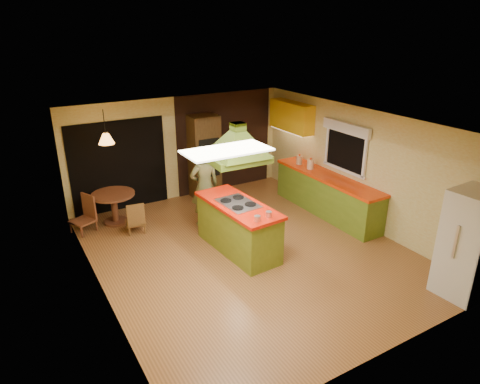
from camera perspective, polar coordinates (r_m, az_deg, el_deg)
ground at (r=8.35m, az=1.13°, el=-7.84°), size 6.50×6.50×0.00m
room_walls at (r=7.81m, az=1.19°, el=0.15°), size 5.50×6.50×6.50m
ceiling_plane at (r=7.44m, az=1.27°, el=9.13°), size 6.50×6.50×0.00m
brick_panel at (r=11.06m, az=-2.05°, el=6.73°), size 2.64×0.03×2.50m
nook_opening at (r=10.16m, az=-15.82°, el=3.34°), size 2.20×0.03×2.10m
right_counter at (r=9.93m, az=11.46°, el=-0.31°), size 0.62×3.05×0.92m
upper_cabinets at (r=10.75m, az=6.87°, el=9.98°), size 0.34×1.40×0.70m
window_right at (r=9.55m, az=13.96°, el=6.87°), size 0.12×1.35×1.06m
fluor_panel at (r=5.90m, az=-1.75°, el=5.56°), size 1.20×0.60×0.03m
kitchen_island at (r=8.17m, az=-0.25°, el=-4.64°), size 0.91×2.00×0.99m
range_hood at (r=7.55m, az=-0.27°, el=7.37°), size 1.07×0.79×0.80m
man at (r=9.07m, az=-4.74°, el=0.72°), size 0.68×0.48×1.76m
refrigerator at (r=7.63m, az=28.25°, el=-6.18°), size 0.77×0.73×1.78m
wall_oven at (r=10.56m, az=-4.79°, el=4.69°), size 0.69×0.61×2.06m
dining_table at (r=9.65m, az=-16.47°, el=-1.33°), size 0.92×0.92×0.69m
chair_left at (r=9.48m, az=-20.33°, el=-2.85°), size 0.57×0.57×0.79m
chair_near at (r=9.18m, az=-13.83°, el=-3.22°), size 0.42×0.42×0.69m
pendant_lamp at (r=9.21m, az=-17.41°, el=6.80°), size 0.39×0.39×0.21m
canister_large at (r=10.10m, az=9.37°, el=3.68°), size 0.20×0.20×0.23m
canister_medium at (r=10.41m, az=7.92°, el=4.25°), size 0.17×0.17×0.20m
canister_small at (r=10.11m, az=9.37°, el=3.47°), size 0.13×0.13×0.15m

